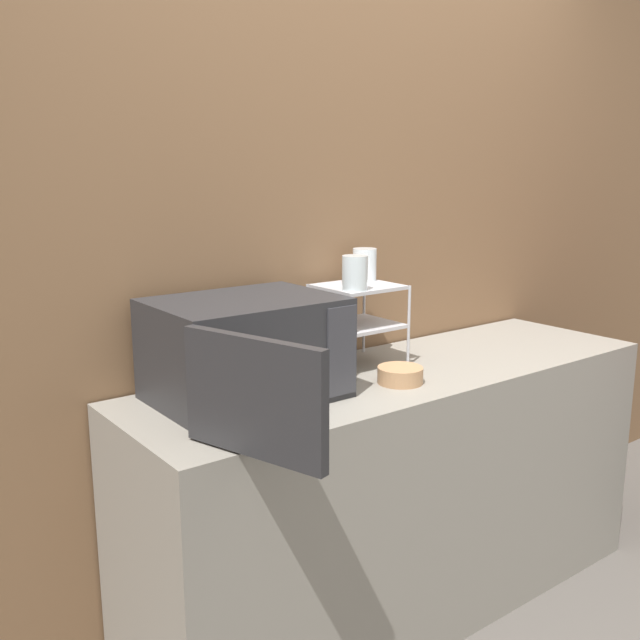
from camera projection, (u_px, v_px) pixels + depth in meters
name	position (u px, v px, depth m)	size (l,w,h in m)	color
wall_back	(342.00, 239.00, 2.59)	(8.00, 0.06, 2.60)	brown
counter	(399.00, 490.00, 2.51)	(1.96, 0.59, 0.88)	gray
microwave	(246.00, 351.00, 2.07)	(0.56, 0.80, 0.30)	#262628
dish_rack	(358.00, 307.00, 2.44)	(0.27, 0.24, 0.28)	#B2B2B7
glass_front_left	(355.00, 273.00, 2.31)	(0.08, 0.08, 0.11)	silver
glass_back_right	(365.00, 264.00, 2.51)	(0.08, 0.08, 0.11)	silver
bowl	(400.00, 375.00, 2.26)	(0.15, 0.15, 0.05)	#AD7F56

